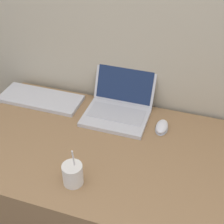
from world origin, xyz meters
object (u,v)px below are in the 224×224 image
drink_cup (73,174)px  computer_mouse (162,127)px  external_keyboard (41,99)px  laptop (119,103)px

drink_cup → computer_mouse: size_ratio=1.84×
drink_cup → computer_mouse: drink_cup is taller
computer_mouse → external_keyboard: 0.66m
laptop → external_keyboard: 0.43m
laptop → drink_cup: (-0.04, -0.49, -0.01)m
drink_cup → external_keyboard: drink_cup is taller
drink_cup → computer_mouse: bearing=57.8°
computer_mouse → drink_cup: bearing=-122.2°
drink_cup → external_keyboard: 0.61m
drink_cup → laptop: bearing=85.8°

